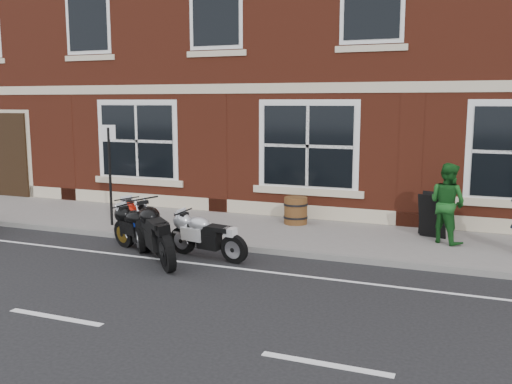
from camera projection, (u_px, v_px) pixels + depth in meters
ground at (164, 263)px, 10.94m from camera, size 80.00×80.00×0.00m
sidewalk at (229, 228)px, 13.69m from camera, size 30.00×3.00×0.12m
kerb at (198, 243)px, 12.24m from camera, size 30.00×0.16×0.12m
pub_building at (318, 16)px, 19.63m from camera, size 24.00×12.00×12.00m
moto_sport_red at (136, 222)px, 12.29m from camera, size 1.40×1.51×0.87m
moto_sport_black at (143, 228)px, 11.66m from camera, size 1.84×0.83×0.87m
moto_sport_silver at (207, 234)px, 11.25m from camera, size 1.84×0.49×0.83m
moto_naked_black at (157, 230)px, 11.07m from camera, size 1.77×1.71×1.04m
pedestrian_right at (447, 203)px, 11.93m from camera, size 1.04×1.00×1.69m
a_board_sign at (433, 215)px, 12.52m from camera, size 0.67×0.53×0.97m
barrel_planter at (296, 210)px, 13.86m from camera, size 0.59×0.59×0.66m
parking_sign at (110, 168)px, 13.55m from camera, size 0.33×0.14×2.41m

